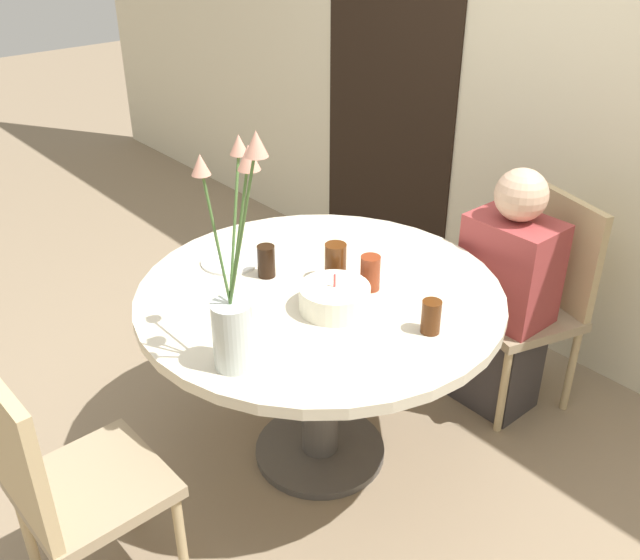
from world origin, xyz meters
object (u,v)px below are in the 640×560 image
birthday_cake (334,298)px  flower_vase (234,299)px  side_plate (231,261)px  drink_glass_1 (370,273)px  chair_left_flank (62,479)px  chair_far_back (538,292)px  drink_glass_0 (431,317)px  person_guest (505,302)px  drink_glass_2 (335,262)px  drink_glass_3 (266,261)px

birthday_cake → flower_vase: bearing=-83.8°
side_plate → drink_glass_1: (0.47, 0.25, 0.06)m
chair_left_flank → flower_vase: bearing=-107.5°
chair_far_back → birthday_cake: bearing=-82.4°
chair_left_flank → drink_glass_0: (0.40, 1.06, 0.29)m
drink_glass_0 → person_guest: person_guest is taller
drink_glass_0 → flower_vase: bearing=-114.4°
side_plate → drink_glass_0: (0.79, 0.21, 0.05)m
drink_glass_2 → drink_glass_3: 0.25m
drink_glass_0 → drink_glass_3: bearing=-164.8°
flower_vase → side_plate: flower_vase is taller
side_plate → drink_glass_2: drink_glass_2 is taller
birthday_cake → drink_glass_3: (-0.32, -0.03, 0.02)m
chair_far_back → drink_glass_2: bearing=-92.8°
drink_glass_1 → drink_glass_2: 0.13m
person_guest → birthday_cake: bearing=-98.0°
side_plate → drink_glass_3: drink_glass_3 is taller
chair_far_back → drink_glass_0: 0.90m
birthday_cake → drink_glass_0: birthday_cake is taller
flower_vase → drink_glass_0: (0.25, 0.55, -0.17)m
drink_glass_1 → drink_glass_2: bearing=-157.9°
side_plate → person_guest: (0.61, 0.89, -0.25)m
birthday_cake → drink_glass_2: bearing=137.2°
drink_glass_2 → person_guest: 0.80m
birthday_cake → drink_glass_1: size_ratio=1.90×
chair_left_flank → side_plate: bearing=-66.6°
drink_glass_1 → drink_glass_2: drink_glass_2 is taller
chair_left_flank → birthday_cake: size_ratio=3.84×
birthday_cake → drink_glass_1: (-0.02, 0.18, 0.02)m
drink_glass_2 → side_plate: bearing=-150.0°
side_plate → chair_far_back: bearing=57.8°
chair_far_back → birthday_cake: chair_far_back is taller
chair_far_back → person_guest: bearing=-90.0°
chair_left_flank → birthday_cake: (0.11, 0.93, 0.28)m
drink_glass_0 → person_guest: size_ratio=0.10×
chair_far_back → drink_glass_2: chair_far_back is taller
drink_glass_2 → drink_glass_3: drink_glass_2 is taller
flower_vase → drink_glass_1: flower_vase is taller
flower_vase → drink_glass_0: size_ratio=6.65×
birthday_cake → flower_vase: size_ratio=0.32×
chair_far_back → chair_left_flank: bearing=-81.0°
chair_left_flank → person_guest: person_guest is taller
drink_glass_1 → drink_glass_3: 0.37m
side_plate → person_guest: size_ratio=0.21×
drink_glass_2 → drink_glass_1: bearing=22.1°
chair_far_back → drink_glass_0: (0.13, -0.84, 0.29)m
drink_glass_0 → drink_glass_3: (-0.62, -0.17, 0.00)m
flower_vase → person_guest: size_ratio=0.69×
side_plate → drink_glass_0: 0.82m
person_guest → chair_left_flank: bearing=-97.3°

